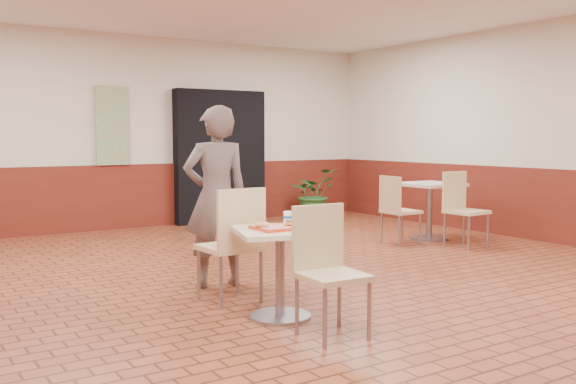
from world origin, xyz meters
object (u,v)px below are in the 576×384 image
main_table (280,258)px  ring_donut (262,224)px  chair_second_front (462,205)px  chair_main_front (327,263)px  chair_second_left (397,206)px  long_john_donut (293,223)px  second_table (430,201)px  potted_plant (313,193)px  chair_main_back (234,239)px  customer (216,197)px  serving_tray (280,227)px  paper_cup (288,217)px

main_table → ring_donut: ring_donut is taller
ring_donut → main_table: bearing=-17.3°
ring_donut → chair_second_front: (3.92, 1.49, -0.21)m
main_table → chair_main_front: size_ratio=0.76×
ring_donut → chair_second_left: bearing=32.0°
long_john_donut → second_table: (3.75, 2.21, -0.23)m
second_table → potted_plant: potted_plant is taller
chair_main_back → customer: bearing=-106.0°
customer → second_table: size_ratio=2.18×
main_table → chair_second_left: 3.82m
main_table → customer: customer is taller
chair_main_back → chair_second_left: (3.26, 1.51, -0.05)m
chair_main_back → serving_tray: (0.08, -0.60, 0.17)m
chair_main_back → main_table: bearing=95.2°
chair_main_back → customer: size_ratio=0.58×
chair_main_front → chair_second_left: (3.12, 2.65, -0.02)m
main_table → serving_tray: bearing=0.0°
chair_main_front → second_table: chair_main_front is taller
paper_cup → chair_second_left: size_ratio=0.11×
ring_donut → chair_second_left: chair_second_left is taller
chair_main_back → chair_second_left: chair_main_back is taller
customer → ring_donut: bearing=90.8°
chair_second_left → ring_donut: bearing=124.4°
chair_second_front → long_john_donut: bearing=-160.2°
customer → long_john_donut: size_ratio=10.26×
chair_main_back → serving_tray: 0.63m
main_table → chair_main_back: size_ratio=0.71×
main_table → potted_plant: (3.79, 4.91, -0.04)m
serving_tray → second_table: 4.42m
chair_second_left → serving_tray: bearing=126.1°
chair_second_left → chair_main_back: bearing=117.3°
main_table → chair_second_front: 4.07m
second_table → chair_second_left: 0.68m
second_table → chair_second_front: size_ratio=0.81×
customer → second_table: bearing=-155.7°
second_table → chair_second_front: chair_second_front is taller
long_john_donut → second_table: size_ratio=0.21×
main_table → potted_plant: 6.20m
chair_main_back → paper_cup: bearing=109.1°
serving_tray → paper_cup: paper_cup is taller
chair_main_front → second_table: size_ratio=1.19×
chair_second_front → potted_plant: chair_second_front is taller
chair_main_back → long_john_donut: size_ratio=5.96×
chair_main_front → chair_second_front: size_ratio=0.96×
second_table → potted_plant: size_ratio=0.90×
ring_donut → chair_second_left: 3.92m
second_table → potted_plant: (-0.06, 2.74, -0.09)m
ring_donut → potted_plant: potted_plant is taller
chair_main_front → paper_cup: (0.07, 0.61, 0.26)m
serving_tray → potted_plant: potted_plant is taller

